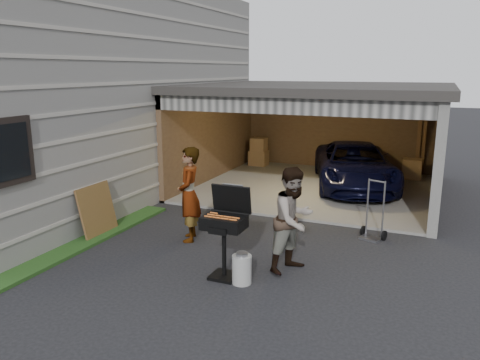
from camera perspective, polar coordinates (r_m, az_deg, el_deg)
The scene contains 11 objects.
ground at distance 7.96m, azimuth -8.24°, elevation -11.20°, with size 80.00×80.00×0.00m, color black.
house at distance 14.15m, azimuth -21.33°, elevation 10.26°, with size 7.00×11.00×5.50m, color #474744.
groundcover_strip at distance 8.62m, azimuth -24.97°, elevation -10.19°, with size 0.50×8.00×0.06m, color #193814.
garage at distance 13.38m, azimuth 9.76°, elevation 7.05°, with size 6.80×6.30×2.90m.
minivan at distance 13.48m, azimuth 13.78°, elevation 1.49°, with size 2.03×4.41×1.22m, color black.
woman at distance 9.11m, azimuth -6.22°, elevation -1.76°, with size 0.68×0.44×1.85m, color silver.
man at distance 7.75m, azimuth 6.57°, elevation -4.83°, with size 0.86×0.67×1.77m, color #4F2C1F.
bbq_grill at distance 7.45m, azimuth -1.85°, elevation -5.52°, with size 0.66×0.58×1.48m.
propane_tank at distance 7.46m, azimuth 0.23°, elevation -10.84°, with size 0.31×0.31×0.46m, color #ADAEA9.
plywood_panel at distance 9.85m, azimuth -17.00°, elevation -3.59°, with size 0.04×0.94×1.05m, color brown.
hand_truck at distance 9.68m, azimuth 15.88°, elevation -5.60°, with size 0.53×0.48×1.20m.
Camera 1 is at (3.84, -6.15, 3.28)m, focal length 35.00 mm.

